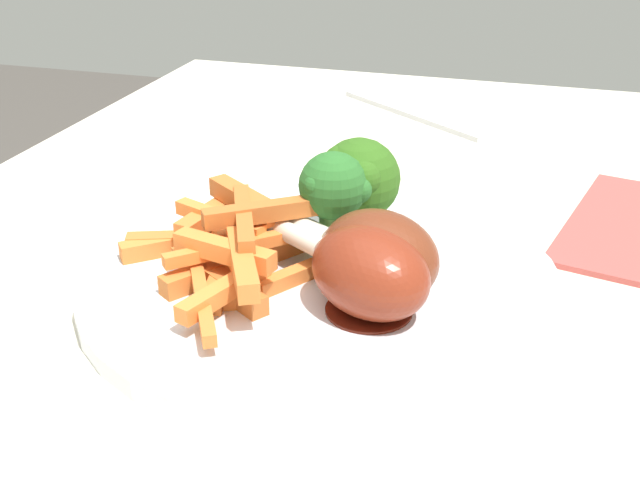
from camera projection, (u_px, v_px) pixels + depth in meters
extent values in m
cube|color=silver|center=(316.00, 344.00, 0.45)|extent=(1.10, 0.65, 0.03)
cylinder|color=#ACA695|center=(235.00, 349.00, 1.10)|extent=(0.06, 0.06, 0.71)
cylinder|color=silver|center=(320.00, 279.00, 0.48)|extent=(0.29, 0.29, 0.01)
cylinder|color=#93BE50|center=(364.00, 221.00, 0.52)|extent=(0.02, 0.02, 0.02)
sphere|color=#32631B|center=(365.00, 180.00, 0.50)|extent=(0.05, 0.05, 0.05)
sphere|color=#32631B|center=(363.00, 178.00, 0.49)|extent=(0.02, 0.02, 0.02)
sphere|color=#32631B|center=(381.00, 179.00, 0.52)|extent=(0.02, 0.02, 0.02)
sphere|color=#32631B|center=(341.00, 163.00, 0.50)|extent=(0.02, 0.02, 0.02)
cylinder|color=#74B65F|center=(333.00, 230.00, 0.49)|extent=(0.02, 0.02, 0.03)
sphere|color=#2B6A29|center=(333.00, 186.00, 0.48)|extent=(0.04, 0.04, 0.04)
sphere|color=#2B6A29|center=(358.00, 190.00, 0.48)|extent=(0.02, 0.02, 0.02)
sphere|color=#2B6A29|center=(316.00, 185.00, 0.47)|extent=(0.01, 0.01, 0.01)
sphere|color=#2B6A29|center=(356.00, 180.00, 0.49)|extent=(0.02, 0.02, 0.02)
sphere|color=#2B6A29|center=(354.00, 172.00, 0.49)|extent=(0.02, 0.02, 0.02)
cube|color=orange|center=(226.00, 266.00, 0.47)|extent=(0.10, 0.03, 0.01)
cube|color=orange|center=(227.00, 272.00, 0.46)|extent=(0.07, 0.04, 0.01)
cube|color=orange|center=(237.00, 263.00, 0.47)|extent=(0.09, 0.07, 0.01)
cube|color=#C5662B|center=(244.00, 218.00, 0.46)|extent=(0.08, 0.04, 0.01)
cube|color=orange|center=(186.00, 242.00, 0.50)|extent=(0.06, 0.07, 0.01)
cube|color=orange|center=(188.00, 242.00, 0.50)|extent=(0.04, 0.07, 0.01)
cube|color=orange|center=(228.00, 247.00, 0.45)|extent=(0.03, 0.06, 0.01)
cube|color=orange|center=(245.00, 200.00, 0.49)|extent=(0.05, 0.06, 0.01)
cube|color=orange|center=(232.00, 254.00, 0.45)|extent=(0.07, 0.05, 0.01)
cube|color=#CD6A2D|center=(216.00, 281.00, 0.45)|extent=(0.06, 0.08, 0.01)
cube|color=orange|center=(220.00, 219.00, 0.49)|extent=(0.03, 0.07, 0.01)
cube|color=orange|center=(213.00, 214.00, 0.51)|extent=(0.07, 0.02, 0.01)
cube|color=orange|center=(304.00, 272.00, 0.46)|extent=(0.06, 0.04, 0.01)
cube|color=orange|center=(243.00, 263.00, 0.43)|extent=(0.07, 0.04, 0.01)
cube|color=#C5662B|center=(276.00, 210.00, 0.47)|extent=(0.06, 0.08, 0.01)
cube|color=orange|center=(230.00, 248.00, 0.46)|extent=(0.06, 0.06, 0.01)
cube|color=orange|center=(202.00, 298.00, 0.43)|extent=(0.08, 0.05, 0.01)
cube|color=orange|center=(225.00, 290.00, 0.43)|extent=(0.07, 0.03, 0.01)
cylinder|color=#502409|center=(375.00, 290.00, 0.45)|extent=(0.04, 0.04, 0.00)
ellipsoid|color=brown|center=(377.00, 259.00, 0.44)|extent=(0.08, 0.08, 0.04)
cylinder|color=beige|center=(309.00, 229.00, 0.48)|extent=(0.03, 0.04, 0.01)
sphere|color=silver|center=(289.00, 219.00, 0.50)|extent=(0.02, 0.02, 0.02)
cylinder|color=#4E1C0F|center=(378.00, 294.00, 0.45)|extent=(0.05, 0.05, 0.00)
ellipsoid|color=maroon|center=(379.00, 256.00, 0.44)|extent=(0.08, 0.09, 0.05)
cylinder|color=beige|center=(306.00, 229.00, 0.47)|extent=(0.03, 0.04, 0.01)
sphere|color=silver|center=(286.00, 221.00, 0.49)|extent=(0.02, 0.02, 0.02)
cylinder|color=#5B1A0E|center=(370.00, 307.00, 0.44)|extent=(0.05, 0.05, 0.00)
ellipsoid|color=maroon|center=(371.00, 270.00, 0.43)|extent=(0.08, 0.09, 0.05)
cylinder|color=beige|center=(296.00, 236.00, 0.47)|extent=(0.03, 0.04, 0.01)
sphere|color=silver|center=(272.00, 224.00, 0.48)|extent=(0.02, 0.02, 0.02)
cube|color=silver|center=(410.00, 114.00, 0.79)|extent=(0.12, 0.16, 0.00)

